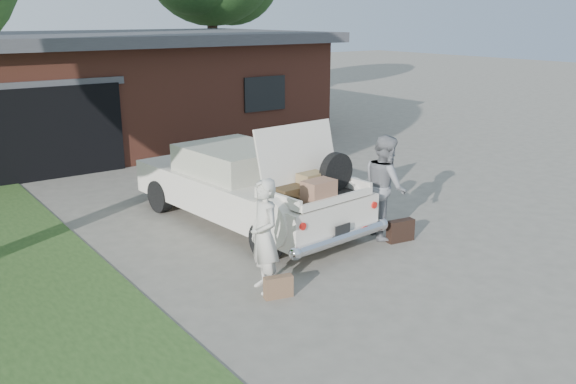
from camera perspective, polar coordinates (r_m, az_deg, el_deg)
ground at (r=9.57m, az=2.12°, el=-7.16°), size 90.00×90.00×0.00m
house at (r=19.58m, az=-16.78°, el=9.29°), size 12.80×7.80×3.30m
sedan at (r=11.37m, az=-3.90°, el=0.60°), size 2.41×5.21×2.07m
woman_left at (r=8.54m, az=-2.24°, el=-4.14°), size 0.48×0.66×1.65m
woman_right at (r=10.81m, az=9.06°, el=0.54°), size 0.99×1.09×1.82m
suitcase_left at (r=8.58m, az=-0.91°, el=-8.87°), size 0.43×0.23×0.32m
suitcase_right at (r=10.79m, az=10.48°, el=-3.57°), size 0.52×0.23×0.39m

